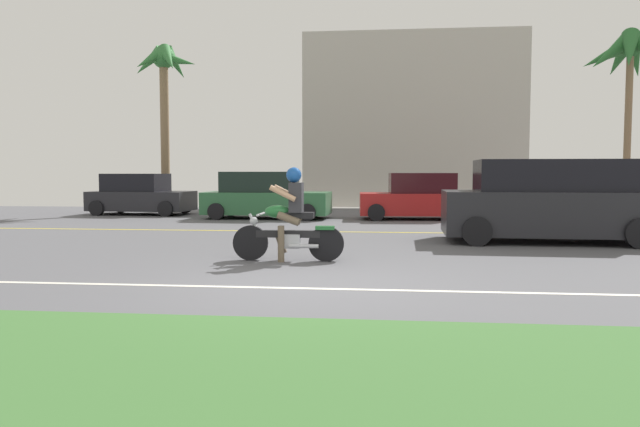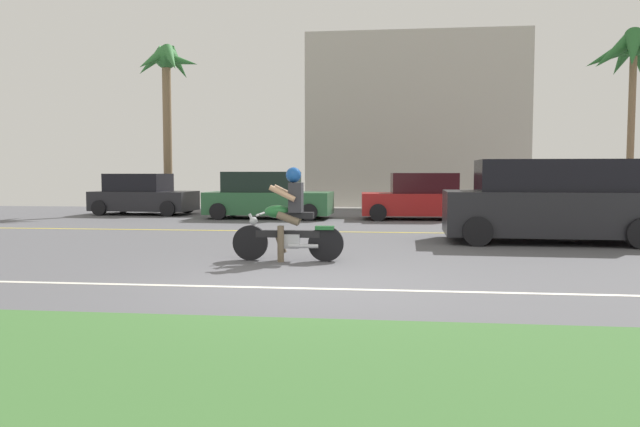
% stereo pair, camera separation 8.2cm
% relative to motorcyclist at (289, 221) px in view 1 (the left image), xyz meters
% --- Properties ---
extents(ground, '(56.00, 30.00, 0.04)m').
position_rel_motorcyclist_xyz_m(ground, '(0.67, 0.77, -0.73)').
color(ground, '#545459').
extents(grass_median, '(56.00, 3.80, 0.06)m').
position_rel_motorcyclist_xyz_m(grass_median, '(0.67, -6.33, -0.68)').
color(grass_median, '#3D6B33').
rests_on(grass_median, ground).
extents(lane_line_near, '(50.40, 0.12, 0.01)m').
position_rel_motorcyclist_xyz_m(lane_line_near, '(0.67, -2.53, -0.70)').
color(lane_line_near, silver).
rests_on(lane_line_near, ground).
extents(lane_line_far, '(50.40, 0.12, 0.01)m').
position_rel_motorcyclist_xyz_m(lane_line_far, '(0.67, 5.33, -0.70)').
color(lane_line_far, yellow).
rests_on(lane_line_far, ground).
extents(motorcyclist, '(2.00, 0.65, 1.68)m').
position_rel_motorcyclist_xyz_m(motorcyclist, '(0.00, 0.00, 0.00)').
color(motorcyclist, black).
rests_on(motorcyclist, ground).
extents(suv_nearby, '(4.83, 2.28, 1.87)m').
position_rel_motorcyclist_xyz_m(suv_nearby, '(5.39, 3.52, 0.20)').
color(suv_nearby, '#232328').
rests_on(suv_nearby, ground).
extents(parked_car_0, '(3.81, 2.16, 1.53)m').
position_rel_motorcyclist_xyz_m(parked_car_0, '(-7.44, 11.16, 0.01)').
color(parked_car_0, '#232328').
rests_on(parked_car_0, ground).
extents(parked_car_1, '(4.33, 2.05, 1.60)m').
position_rel_motorcyclist_xyz_m(parked_car_1, '(-2.40, 9.75, 0.04)').
color(parked_car_1, '#2D663D').
rests_on(parked_car_1, ground).
extents(parked_car_2, '(3.79, 2.02, 1.56)m').
position_rel_motorcyclist_xyz_m(parked_car_2, '(2.76, 9.93, 0.02)').
color(parked_car_2, '#AD1E1E').
rests_on(parked_car_2, ground).
extents(parked_car_3, '(4.08, 2.14, 1.58)m').
position_rel_motorcyclist_xyz_m(parked_car_3, '(8.16, 9.93, 0.03)').
color(parked_car_3, '#232328').
rests_on(parked_car_3, ground).
extents(palm_tree_0, '(3.51, 3.41, 6.90)m').
position_rel_motorcyclist_xyz_m(palm_tree_0, '(10.77, 13.54, 5.11)').
color(palm_tree_0, '#846B4C').
rests_on(palm_tree_0, ground).
extents(palm_tree_1, '(2.74, 2.64, 6.63)m').
position_rel_motorcyclist_xyz_m(palm_tree_1, '(-7.04, 12.82, 4.70)').
color(palm_tree_1, '#846B4C').
rests_on(palm_tree_1, ground).
extents(building_far, '(10.02, 4.00, 7.88)m').
position_rel_motorcyclist_xyz_m(building_far, '(2.94, 18.77, 3.23)').
color(building_far, '#BCB7AD').
rests_on(building_far, ground).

